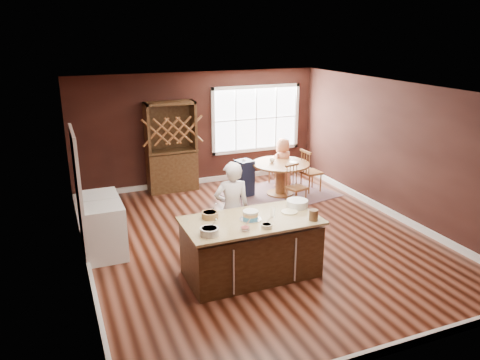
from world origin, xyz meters
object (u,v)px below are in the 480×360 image
chair_north (278,165)px  hutch (171,147)px  baker (232,209)px  high_chair (244,177)px  washer (105,232)px  dining_table (280,172)px  toddler (244,160)px  layer_cake (251,215)px  chair_east (311,170)px  chair_south (297,186)px  kitchen_island (251,249)px  dryer (101,218)px  seated_woman (283,163)px

chair_north → hutch: size_ratio=0.45×
baker → high_chair: size_ratio=1.89×
washer → hutch: bearing=57.2°
dining_table → toddler: (-0.75, 0.35, 0.28)m
high_chair → layer_cake: bearing=-123.5°
baker → chair_east: bearing=-132.2°
chair_east → chair_south: 1.08m
high_chair → washer: washer is taller
dining_table → chair_south: bearing=-91.5°
layer_cake → high_chair: size_ratio=0.39×
washer → chair_east: bearing=18.6°
kitchen_island → dryer: 2.87m
chair_south → dryer: size_ratio=1.00×
baker → seated_woman: baker is taller
kitchen_island → chair_east: bearing=46.8°
layer_cake → chair_north: layer_cake is taller
toddler → dryer: size_ratio=0.28×
seated_woman → dryer: bearing=-0.2°
chair_north → chair_east: bearing=82.8°
dining_table → toddler: size_ratio=5.00×
toddler → washer: toddler is taller
toddler → baker: bearing=-116.6°
chair_east → washer: 5.13m
kitchen_island → seated_woman: seated_woman is taller
kitchen_island → layer_cake: (-0.01, 0.01, 0.55)m
toddler → hutch: 1.72m
high_chair → hutch: size_ratio=0.41×
chair_east → seated_woman: size_ratio=0.85×
dining_table → baker: bearing=-131.6°
chair_south → high_chair: (-0.76, 1.05, -0.02)m
layer_cake → washer: 2.49m
toddler → dryer: 3.64m
layer_cake → chair_north: bearing=58.0°
baker → hutch: (-0.08, 3.63, 0.23)m
toddler → seated_woman: bearing=5.3°
chair_east → chair_south: bearing=127.3°
chair_east → washer: chair_east is taller
chair_south → hutch: hutch is taller
high_chair → baker: bearing=-128.9°
kitchen_island → layer_cake: 0.55m
seated_woman → baker: bearing=30.5°
seated_woman → toddler: bearing=-13.8°
chair_south → kitchen_island: bearing=-145.0°
chair_south → chair_north: bearing=64.4°
chair_south → seated_woman: bearing=63.0°
toddler → chair_east: bearing=-15.3°
dryer → toddler: bearing=22.9°
seated_woman → high_chair: (-1.07, -0.19, -0.17)m
baker → toddler: size_ratio=6.29×
seated_woman → chair_east: bearing=114.4°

